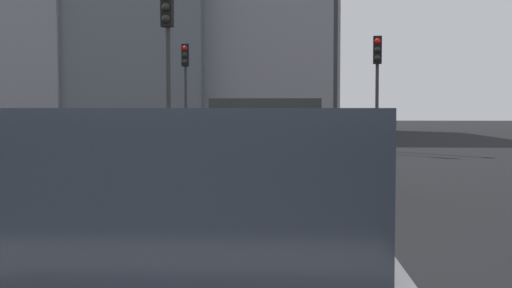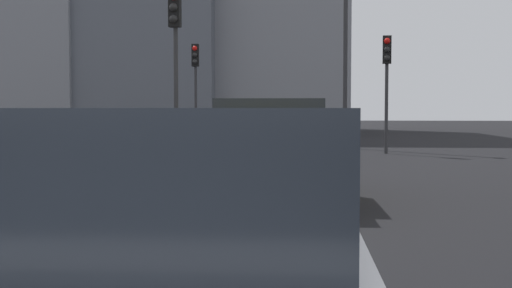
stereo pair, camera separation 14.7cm
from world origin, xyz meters
name	(u,v)px [view 1 (the left image)]	position (x,y,z in m)	size (l,w,h in m)	color
car_yellow_lead	(266,151)	(9.21, 0.14, 0.78)	(4.59, 2.20, 1.63)	gold
car_white_second	(192,269)	(1.36, 0.15, 0.72)	(4.26, 2.01, 1.48)	silver
traffic_light_near_left	(377,69)	(20.03, -3.00, 2.76)	(0.32, 0.30, 3.82)	#2D2D30
traffic_light_near_right	(185,72)	(24.73, 4.09, 2.93)	(0.32, 0.28, 4.07)	#2D2D30
traffic_light_far_left	(167,41)	(13.96, 2.72, 3.09)	(0.32, 0.30, 4.31)	#2D2D30
street_lamp_kerbside	(336,20)	(22.91, -1.81, 4.73)	(0.56, 0.36, 8.13)	#2D2D30
building_facade_left	(258,13)	(39.82, 2.00, 7.46)	(15.58, 9.21, 14.93)	gray
building_facade_center	(118,60)	(36.40, 10.00, 4.32)	(11.17, 11.33, 8.64)	slate
building_facade_right	(9,15)	(35.33, 16.00, 6.83)	(9.61, 9.07, 13.65)	gray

